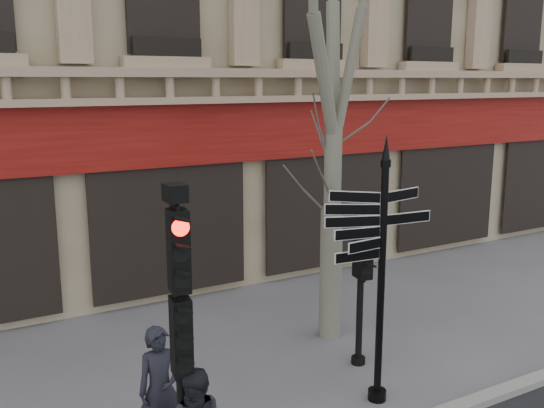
{
  "coord_description": "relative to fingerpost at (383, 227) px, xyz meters",
  "views": [
    {
      "loc": [
        -4.25,
        -7.0,
        4.7
      ],
      "look_at": [
        0.05,
        0.6,
        2.91
      ],
      "focal_mm": 40.0,
      "sensor_mm": 36.0,
      "label": 1
    }
  ],
  "objects": [
    {
      "name": "traffic_signal_secondary",
      "position": [
        0.48,
        1.08,
        -0.95
      ],
      "size": [
        0.46,
        0.36,
        2.47
      ],
      "rotation": [
        0.0,
        0.0,
        -0.17
      ],
      "color": "black",
      "rests_on": "ground"
    },
    {
      "name": "ground",
      "position": [
        -1.21,
        0.54,
        -2.67
      ],
      "size": [
        80.0,
        80.0,
        0.0
      ],
      "primitive_type": "plane",
      "color": "#57575C",
      "rests_on": "ground"
    },
    {
      "name": "traffic_signal_main",
      "position": [
        -3.26,
        -0.49,
        -0.38
      ],
      "size": [
        0.44,
        0.34,
        3.63
      ],
      "rotation": [
        0.0,
        0.0,
        -0.15
      ],
      "color": "black",
      "rests_on": "ground"
    },
    {
      "name": "fingerpost",
      "position": [
        0.0,
        0.0,
        0.0
      ],
      "size": [
        2.05,
        2.05,
        3.97
      ],
      "rotation": [
        0.0,
        0.0,
        -0.27
      ],
      "color": "black",
      "rests_on": "ground"
    },
    {
      "name": "pedestrian_a",
      "position": [
        -3.2,
        0.43,
        -1.84
      ],
      "size": [
        0.61,
        0.41,
        1.66
      ],
      "primitive_type": "imported",
      "rotation": [
        0.0,
        0.0,
        -0.02
      ],
      "color": "black",
      "rests_on": "ground"
    }
  ]
}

